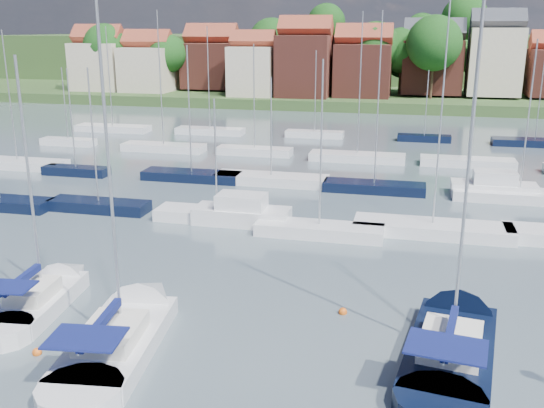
# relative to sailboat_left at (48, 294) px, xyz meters

# --- Properties ---
(ground) EXTENTS (260.00, 260.00, 0.00)m
(ground) POSITION_rel_sailboat_left_xyz_m (11.60, 34.89, -0.36)
(ground) COLOR #404D57
(ground) RESTS_ON ground
(sailboat_left) EXTENTS (3.76, 10.26, 13.70)m
(sailboat_left) POSITION_rel_sailboat_left_xyz_m (0.00, 0.00, 0.00)
(sailboat_left) COLOR silver
(sailboat_left) RESTS_ON ground
(sailboat_centre) EXTENTS (4.90, 12.99, 17.16)m
(sailboat_centre) POSITION_rel_sailboat_left_xyz_m (5.75, -2.25, -0.01)
(sailboat_centre) COLOR silver
(sailboat_centre) RESTS_ON ground
(sailboat_navy) EXTENTS (5.27, 13.48, 18.10)m
(sailboat_navy) POSITION_rel_sailboat_left_xyz_m (20.54, 0.44, -0.01)
(sailboat_navy) COLOR black
(sailboat_navy) RESTS_ON ground
(buoy_c) EXTENTS (0.42, 0.42, 0.42)m
(buoy_c) POSITION_rel_sailboat_left_xyz_m (2.62, -4.99, -0.36)
(buoy_c) COLOR #D85914
(buoy_c) RESTS_ON ground
(buoy_e) EXTENTS (0.44, 0.44, 0.44)m
(buoy_e) POSITION_rel_sailboat_left_xyz_m (15.25, 2.03, -0.36)
(buoy_e) COLOR #D85914
(buoy_e) RESTS_ON ground
(marina_field) EXTENTS (79.62, 41.41, 15.93)m
(marina_field) POSITION_rel_sailboat_left_xyz_m (13.51, 30.04, 0.07)
(marina_field) COLOR silver
(marina_field) RESTS_ON ground
(far_shore_town) EXTENTS (212.46, 90.00, 22.27)m
(far_shore_town) POSITION_rel_sailboat_left_xyz_m (13.83, 127.56, 4.24)
(far_shore_town) COLOR #375128
(far_shore_town) RESTS_ON ground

